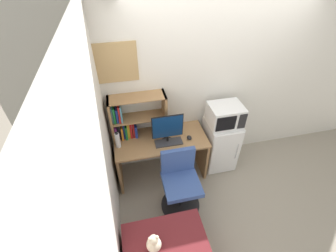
# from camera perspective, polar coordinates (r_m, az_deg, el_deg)

# --- Properties ---
(wall_back) EXTENTS (6.40, 0.04, 2.60)m
(wall_back) POSITION_cam_1_polar(r_m,az_deg,el_deg) (3.68, 17.33, 9.83)
(wall_back) COLOR silver
(wall_back) RESTS_ON ground_plane
(wall_left) EXTENTS (0.04, 4.40, 2.60)m
(wall_left) POSITION_cam_1_polar(r_m,az_deg,el_deg) (2.07, -15.80, -18.50)
(wall_left) COLOR silver
(wall_left) RESTS_ON ground_plane
(desk) EXTENTS (1.33, 0.62, 0.74)m
(desk) POSITION_cam_1_polar(r_m,az_deg,el_deg) (3.51, -1.71, -5.85)
(desk) COLOR #997047
(desk) RESTS_ON ground_plane
(hutch_bookshelf) EXTENTS (0.77, 0.26, 0.64)m
(hutch_bookshelf) POSITION_cam_1_polar(r_m,az_deg,el_deg) (3.28, -9.30, 1.75)
(hutch_bookshelf) COLOR #997047
(hutch_bookshelf) RESTS_ON desk
(monitor) EXTENTS (0.44, 0.17, 0.45)m
(monitor) POSITION_cam_1_polar(r_m,az_deg,el_deg) (3.15, -0.11, -0.51)
(monitor) COLOR black
(monitor) RESTS_ON desk
(keyboard) EXTENTS (0.39, 0.15, 0.02)m
(keyboard) POSITION_cam_1_polar(r_m,az_deg,el_deg) (3.29, 0.18, -4.03)
(keyboard) COLOR #333338
(keyboard) RESTS_ON desk
(computer_mouse) EXTENTS (0.07, 0.09, 0.04)m
(computer_mouse) POSITION_cam_1_polar(r_m,az_deg,el_deg) (3.36, 5.24, -2.87)
(computer_mouse) COLOR black
(computer_mouse) RESTS_ON desk
(water_bottle) EXTENTS (0.07, 0.07, 0.25)m
(water_bottle) POSITION_cam_1_polar(r_m,az_deg,el_deg) (3.23, -12.23, -3.40)
(water_bottle) COLOR silver
(water_bottle) RESTS_ON desk
(mini_fridge) EXTENTS (0.48, 0.50, 0.85)m
(mini_fridge) POSITION_cam_1_polar(r_m,az_deg,el_deg) (3.82, 12.54, -4.33)
(mini_fridge) COLOR white
(mini_fridge) RESTS_ON ground_plane
(microwave) EXTENTS (0.48, 0.39, 0.30)m
(microwave) POSITION_cam_1_polar(r_m,az_deg,el_deg) (3.46, 13.85, 2.65)
(microwave) COLOR silver
(microwave) RESTS_ON mini_fridge
(desk_chair) EXTENTS (0.55, 0.55, 0.92)m
(desk_chair) POSITION_cam_1_polar(r_m,az_deg,el_deg) (3.24, 3.00, -14.20)
(desk_chair) COLOR black
(desk_chair) RESTS_ON ground_plane
(teddy_bear) EXTENTS (0.16, 0.16, 0.24)m
(teddy_bear) POSITION_cam_1_polar(r_m,az_deg,el_deg) (2.72, -3.50, -26.78)
(teddy_bear) COLOR beige
(teddy_bear) RESTS_ON bed
(wall_corkboard) EXTENTS (0.66, 0.02, 0.50)m
(wall_corkboard) POSITION_cam_1_polar(r_m,az_deg,el_deg) (2.98, -13.97, 14.63)
(wall_corkboard) COLOR tan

